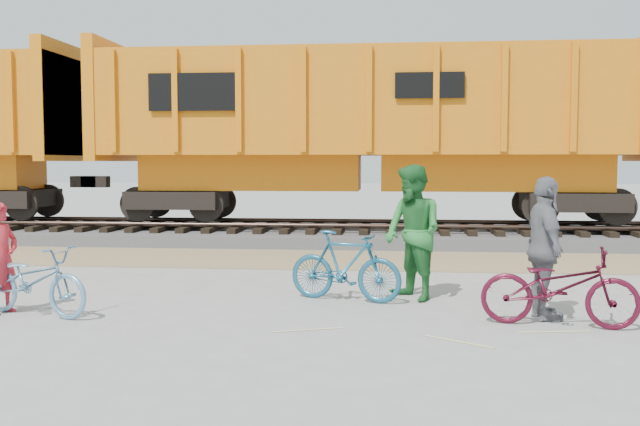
# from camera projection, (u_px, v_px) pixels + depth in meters

# --- Properties ---
(ground) EXTENTS (120.00, 120.00, 0.00)m
(ground) POSITION_uv_depth(u_px,v_px,m) (389.00, 318.00, 9.45)
(ground) COLOR #9E9E99
(ground) RESTS_ON ground
(gravel_strip) EXTENTS (120.00, 3.00, 0.02)m
(gravel_strip) POSITION_uv_depth(u_px,v_px,m) (390.00, 260.00, 14.91)
(gravel_strip) COLOR tan
(gravel_strip) RESTS_ON ground
(ballast_bed) EXTENTS (120.00, 4.00, 0.30)m
(ballast_bed) POSITION_uv_depth(u_px,v_px,m) (390.00, 236.00, 18.37)
(ballast_bed) COLOR slate
(ballast_bed) RESTS_ON ground
(track) EXTENTS (120.00, 2.60, 0.24)m
(track) POSITION_uv_depth(u_px,v_px,m) (390.00, 224.00, 18.35)
(track) COLOR black
(track) RESTS_ON ballast_bed
(hopper_car_center) EXTENTS (14.00, 3.13, 4.65)m
(hopper_car_center) POSITION_uv_depth(u_px,v_px,m) (371.00, 125.00, 18.22)
(hopper_car_center) COLOR black
(hopper_car_center) RESTS_ON track
(bicycle_blue) EXTENTS (1.92, 1.15, 0.95)m
(bicycle_blue) POSITION_uv_depth(u_px,v_px,m) (33.00, 280.00, 9.56)
(bicycle_blue) COLOR #6597BA
(bicycle_blue) RESTS_ON ground
(bicycle_teal) EXTENTS (1.81, 1.00, 1.05)m
(bicycle_teal) POSITION_uv_depth(u_px,v_px,m) (345.00, 266.00, 10.56)
(bicycle_teal) COLOR #1B5775
(bicycle_teal) RESTS_ON ground
(bicycle_maroon) EXTENTS (2.00, 1.01, 1.01)m
(bicycle_maroon) POSITION_uv_depth(u_px,v_px,m) (559.00, 287.00, 8.92)
(bicycle_maroon) COLOR #4A0D1F
(bicycle_maroon) RESTS_ON ground
(person_solo) EXTENTS (0.48, 0.62, 1.53)m
(person_solo) POSITION_uv_depth(u_px,v_px,m) (1.00, 258.00, 9.69)
(person_solo) COLOR red
(person_solo) RESTS_ON ground
(person_man) EXTENTS (1.19, 1.25, 2.03)m
(person_man) POSITION_uv_depth(u_px,v_px,m) (413.00, 232.00, 10.63)
(person_man) COLOR #24702F
(person_man) RESTS_ON ground
(person_woman) EXTENTS (0.57, 1.14, 1.88)m
(person_woman) POSITION_uv_depth(u_px,v_px,m) (545.00, 248.00, 9.30)
(person_woman) COLOR slate
(person_woman) RESTS_ON ground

